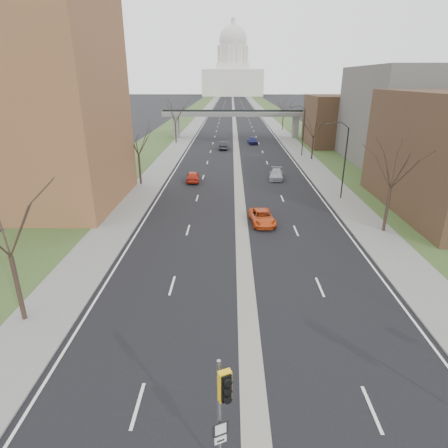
{
  "coord_description": "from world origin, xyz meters",
  "views": [
    {
      "loc": [
        -1.06,
        -10.07,
        13.12
      ],
      "look_at": [
        -1.48,
        12.73,
        4.25
      ],
      "focal_mm": 30.0,
      "sensor_mm": 36.0,
      "label": 1
    }
  ],
  "objects_px": {
    "car_left_near": "(193,176)",
    "car_right_near": "(262,217)",
    "signal_pole_median": "(222,404)",
    "car_right_far": "(253,140)",
    "car_right_mid": "(276,174)",
    "car_left_far": "(224,145)"
  },
  "relations": [
    {
      "from": "car_left_far",
      "to": "car_right_near",
      "type": "height_order",
      "value": "car_left_far"
    },
    {
      "from": "car_right_mid",
      "to": "car_right_far",
      "type": "distance_m",
      "value": 30.4
    },
    {
      "from": "car_left_far",
      "to": "car_right_near",
      "type": "distance_m",
      "value": 41.2
    },
    {
      "from": "car_right_far",
      "to": "signal_pole_median",
      "type": "bearing_deg",
      "value": -100.85
    },
    {
      "from": "car_right_mid",
      "to": "car_left_near",
      "type": "bearing_deg",
      "value": -164.78
    },
    {
      "from": "signal_pole_median",
      "to": "car_right_near",
      "type": "bearing_deg",
      "value": 58.54
    },
    {
      "from": "signal_pole_median",
      "to": "car_left_far",
      "type": "distance_m",
      "value": 65.99
    },
    {
      "from": "car_left_near",
      "to": "car_right_far",
      "type": "relative_size",
      "value": 0.95
    },
    {
      "from": "car_right_near",
      "to": "car_right_mid",
      "type": "xyz_separation_m",
      "value": [
        3.32,
        17.42,
        0.01
      ]
    },
    {
      "from": "car_left_far",
      "to": "car_right_far",
      "type": "relative_size",
      "value": 1.03
    },
    {
      "from": "car_left_near",
      "to": "car_right_near",
      "type": "height_order",
      "value": "car_left_near"
    },
    {
      "from": "car_left_far",
      "to": "car_left_near",
      "type": "bearing_deg",
      "value": 84.62
    },
    {
      "from": "car_right_far",
      "to": "car_right_mid",
      "type": "bearing_deg",
      "value": -93.76
    },
    {
      "from": "signal_pole_median",
      "to": "car_right_far",
      "type": "bearing_deg",
      "value": 62.2
    },
    {
      "from": "car_left_near",
      "to": "car_right_near",
      "type": "distance_m",
      "value": 17.75
    },
    {
      "from": "car_right_mid",
      "to": "car_left_far",
      "type": "bearing_deg",
      "value": 115.24
    },
    {
      "from": "car_right_mid",
      "to": "car_right_far",
      "type": "xyz_separation_m",
      "value": [
        -1.73,
        30.35,
        0.1
      ]
    },
    {
      "from": "signal_pole_median",
      "to": "car_right_near",
      "type": "xyz_separation_m",
      "value": [
        3.29,
        24.96,
        -2.8
      ]
    },
    {
      "from": "car_left_far",
      "to": "car_right_near",
      "type": "bearing_deg",
      "value": 99.29
    },
    {
      "from": "car_left_near",
      "to": "car_left_far",
      "type": "height_order",
      "value": "car_left_far"
    },
    {
      "from": "signal_pole_median",
      "to": "car_right_mid",
      "type": "xyz_separation_m",
      "value": [
        6.6,
        42.38,
        -2.79
      ]
    },
    {
      "from": "car_left_near",
      "to": "car_right_mid",
      "type": "bearing_deg",
      "value": -175.62
    }
  ]
}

